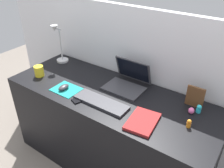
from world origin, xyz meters
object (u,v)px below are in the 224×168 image
object	(u,v)px
notebook_pad	(142,121)
toy_figurine_orange	(189,123)
toy_figurine_pink	(191,111)
mouse	(64,87)
cell_phone	(81,99)
toy_figurine_cyan	(199,109)
coffee_mug	(39,71)
keyboard	(101,102)
laptop	(128,80)
picture_frame	(195,97)
desk_lamp	(59,45)

from	to	relation	value
notebook_pad	toy_figurine_orange	distance (m)	0.28
toy_figurine_pink	toy_figurine_orange	distance (m)	0.15
mouse	notebook_pad	bearing A→B (deg)	0.63
cell_phone	notebook_pad	size ratio (longest dim) A/B	0.53
toy_figurine_orange	toy_figurine_cyan	bearing A→B (deg)	88.83
notebook_pad	coffee_mug	distance (m)	1.01
cell_phone	keyboard	bearing A→B (deg)	37.43
notebook_pad	toy_figurine_orange	bearing A→B (deg)	20.09
laptop	keyboard	xyz separation A→B (m)	(-0.03, -0.31, -0.04)
laptop	keyboard	size ratio (longest dim) A/B	0.73
laptop	toy_figurine_orange	world-z (taller)	laptop
notebook_pad	picture_frame	bearing A→B (deg)	53.96
laptop	toy_figurine_pink	xyz separation A→B (m)	(0.53, -0.05, -0.03)
mouse	desk_lamp	bearing A→B (deg)	138.02
notebook_pad	coffee_mug	size ratio (longest dim) A/B	2.67
picture_frame	toy_figurine_orange	world-z (taller)	picture_frame
mouse	toy_figurine_orange	distance (m)	0.95
mouse	notebook_pad	size ratio (longest dim) A/B	0.40
keyboard	toy_figurine_cyan	size ratio (longest dim) A/B	6.98
mouse	coffee_mug	distance (m)	0.33
cell_phone	picture_frame	world-z (taller)	picture_frame
mouse	toy_figurine_cyan	world-z (taller)	toy_figurine_cyan
cell_phone	picture_frame	bearing A→B (deg)	49.96
cell_phone	toy_figurine_cyan	size ratio (longest dim) A/B	2.18
toy_figurine_pink	toy_figurine_orange	xyz separation A→B (m)	(0.03, -0.14, 0.01)
laptop	notebook_pad	xyz separation A→B (m)	(0.31, -0.32, -0.04)
desk_lamp	notebook_pad	distance (m)	1.12
toy_figurine_pink	toy_figurine_orange	size ratio (longest dim) A/B	0.76
desk_lamp	coffee_mug	bearing A→B (deg)	-81.22
keyboard	notebook_pad	bearing A→B (deg)	-2.27
cell_phone	toy_figurine_cyan	xyz separation A→B (m)	(0.74, 0.34, 0.02)
desk_lamp	toy_figurine_orange	world-z (taller)	desk_lamp
laptop	coffee_mug	bearing A→B (deg)	-157.57
desk_lamp	notebook_pad	bearing A→B (deg)	-17.19
coffee_mug	toy_figurine_cyan	distance (m)	1.30
coffee_mug	toy_figurine_orange	world-z (taller)	coffee_mug
laptop	notebook_pad	distance (m)	0.45
toy_figurine_pink	notebook_pad	bearing A→B (deg)	-129.03
keyboard	toy_figurine_cyan	world-z (taller)	toy_figurine_cyan
desk_lamp	picture_frame	xyz separation A→B (m)	(1.26, 0.04, -0.10)
desk_lamp	notebook_pad	size ratio (longest dim) A/B	1.51
picture_frame	toy_figurine_pink	size ratio (longest dim) A/B	3.41
picture_frame	mouse	bearing A→B (deg)	-157.40
keyboard	picture_frame	size ratio (longest dim) A/B	2.73
keyboard	picture_frame	xyz separation A→B (m)	(0.54, 0.35, 0.06)
coffee_mug	toy_figurine_pink	bearing A→B (deg)	10.90
desk_lamp	coffee_mug	xyz separation A→B (m)	(0.05, -0.29, -0.13)
laptop	mouse	xyz separation A→B (m)	(-0.38, -0.33, -0.03)
desk_lamp	toy_figurine_cyan	xyz separation A→B (m)	(1.31, -0.02, -0.14)
desk_lamp	notebook_pad	world-z (taller)	desk_lamp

